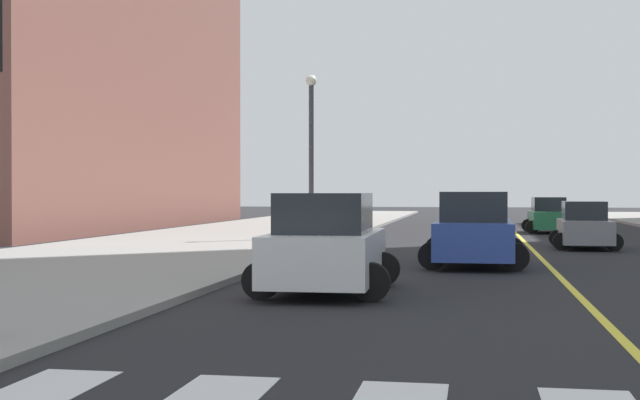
% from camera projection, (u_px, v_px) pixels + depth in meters
% --- Properties ---
extents(sidewalk_kerb_west, '(10.00, 120.00, 0.15)m').
position_uv_depth(sidewalk_kerb_west, '(106.00, 260.00, 24.66)').
color(sidewalk_kerb_west, gray).
rests_on(sidewalk_kerb_west, ground).
extents(lane_divider_paint, '(0.16, 80.00, 0.01)m').
position_uv_depth(lane_divider_paint, '(516.00, 233.00, 42.24)').
color(lane_divider_paint, yellow).
rests_on(lane_divider_paint, ground).
extents(low_rise_brick_west, '(16.00, 32.00, 17.97)m').
position_uv_depth(low_rise_brick_west, '(28.00, 68.00, 49.26)').
color(low_rise_brick_west, brown).
rests_on(low_rise_brick_west, ground).
extents(car_white_nearest, '(2.84, 4.49, 1.99)m').
position_uv_depth(car_white_nearest, '(326.00, 246.00, 17.49)').
color(car_white_nearest, silver).
rests_on(car_white_nearest, ground).
extents(car_blue_second, '(2.83, 4.52, 2.01)m').
position_uv_depth(car_blue_second, '(474.00, 231.00, 23.62)').
color(car_blue_second, '#2D479E').
rests_on(car_blue_second, ground).
extents(car_gray_third, '(2.40, 3.78, 1.67)m').
position_uv_depth(car_gray_third, '(584.00, 226.00, 30.95)').
color(car_gray_third, slate).
rests_on(car_gray_third, ground).
extents(car_green_fourth, '(2.48, 3.93, 1.74)m').
position_uv_depth(car_green_fourth, '(549.00, 216.00, 42.66)').
color(car_green_fourth, '#236B42').
rests_on(car_green_fourth, ground).
extents(street_lamp, '(0.44, 0.44, 6.53)m').
position_uv_depth(street_lamp, '(311.00, 141.00, 35.02)').
color(street_lamp, '#38383D').
rests_on(street_lamp, sidewalk_kerb_west).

